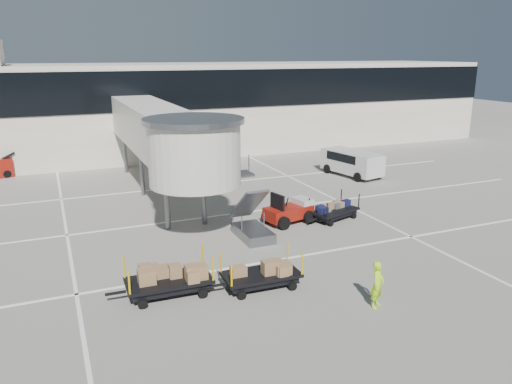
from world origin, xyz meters
The scene contains 10 objects.
ground centered at (0.00, 0.00, 0.00)m, with size 140.00×140.00×0.00m, color #A49D92.
lane_markings centered at (-0.67, 9.33, 0.01)m, with size 40.00×30.00×0.02m.
terminal centered at (-0.35, 29.94, 4.11)m, with size 64.00×12.11×15.20m.
jet_bridge centered at (-3.97, 12.26, 4.28)m, with size 5.70×20.40×6.03m.
baggage_tug centered at (1.34, 6.40, 0.64)m, with size 2.88×2.18×1.75m.
suitcase_cart centered at (3.91, 5.86, 0.48)m, with size 3.53×2.22×1.36m.
box_cart_near centered at (-3.34, -0.28, 0.56)m, with size 3.74×1.60×1.45m.
box_cart_far centered at (-6.73, 0.62, 0.61)m, with size 4.00×1.70×1.56m.
ground_worker centered at (0.05, -3.26, 0.89)m, with size 0.64×0.42×1.77m, color #A7E918.
minivan centered at (10.49, 14.42, 1.10)m, with size 2.91×5.15×1.84m.
Camera 1 is at (-10.40, -16.71, 8.96)m, focal length 35.00 mm.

